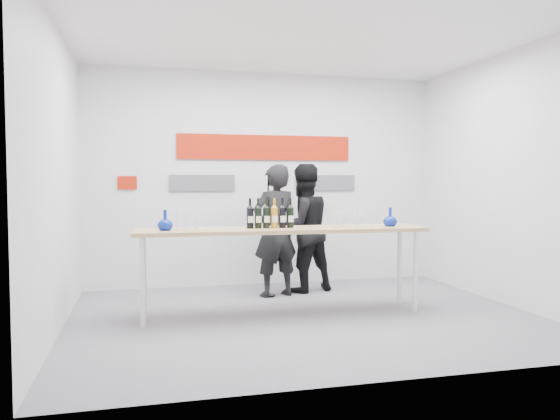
{
  "coord_description": "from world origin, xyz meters",
  "views": [
    {
      "loc": [
        -1.71,
        -5.61,
        1.47
      ],
      "look_at": [
        -0.22,
        0.26,
        1.15
      ],
      "focal_mm": 35.0,
      "sensor_mm": 36.0,
      "label": 1
    }
  ],
  "objects_px": {
    "presenter_right": "(303,228)",
    "mic_stand": "(268,259)",
    "tasting_table": "(282,235)",
    "presenter_left": "(275,231)"
  },
  "relations": [
    {
      "from": "presenter_left",
      "to": "presenter_right",
      "type": "xyz_separation_m",
      "value": [
        0.43,
        0.22,
        0.01
      ]
    },
    {
      "from": "tasting_table",
      "to": "presenter_left",
      "type": "bearing_deg",
      "value": 82.74
    },
    {
      "from": "presenter_right",
      "to": "mic_stand",
      "type": "xyz_separation_m",
      "value": [
        -0.52,
        -0.21,
        -0.37
      ]
    },
    {
      "from": "presenter_right",
      "to": "mic_stand",
      "type": "relative_size",
      "value": 1.07
    },
    {
      "from": "presenter_left",
      "to": "presenter_right",
      "type": "height_order",
      "value": "presenter_right"
    },
    {
      "from": "tasting_table",
      "to": "presenter_left",
      "type": "distance_m",
      "value": 0.96
    },
    {
      "from": "presenter_right",
      "to": "mic_stand",
      "type": "distance_m",
      "value": 0.67
    },
    {
      "from": "tasting_table",
      "to": "presenter_left",
      "type": "xyz_separation_m",
      "value": [
        0.15,
        0.95,
        -0.04
      ]
    },
    {
      "from": "presenter_left",
      "to": "mic_stand",
      "type": "distance_m",
      "value": 0.37
    },
    {
      "from": "mic_stand",
      "to": "presenter_right",
      "type": "bearing_deg",
      "value": 20.15
    }
  ]
}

